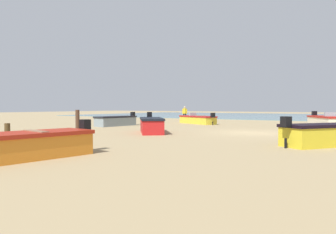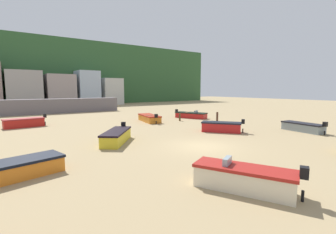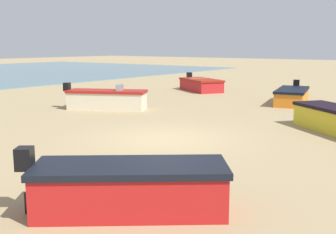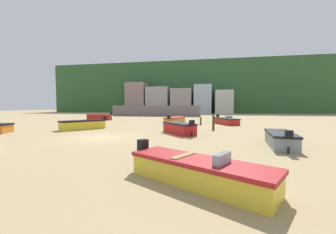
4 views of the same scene
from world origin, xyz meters
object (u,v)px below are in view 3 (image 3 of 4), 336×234
(boat_red_2, at_px, (201,85))
(boat_orange_8, at_px, (292,96))
(boat_cream_4, at_px, (107,99))
(boat_red_0, at_px, (130,188))

(boat_red_2, relative_size, boat_orange_8, 0.96)
(boat_red_2, bearing_deg, boat_cream_4, 36.16)
(boat_orange_8, bearing_deg, boat_cream_4, 34.11)
(boat_red_2, height_order, boat_cream_4, boat_cream_4)
(boat_cream_4, distance_m, boat_orange_8, 9.55)
(boat_red_0, relative_size, boat_orange_8, 0.87)
(boat_red_0, xyz_separation_m, boat_orange_8, (-15.72, -2.76, -0.06))
(boat_red_0, distance_m, boat_cream_4, 12.57)
(boat_red_0, bearing_deg, boat_red_2, 170.24)
(boat_orange_8, bearing_deg, boat_red_0, 86.04)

